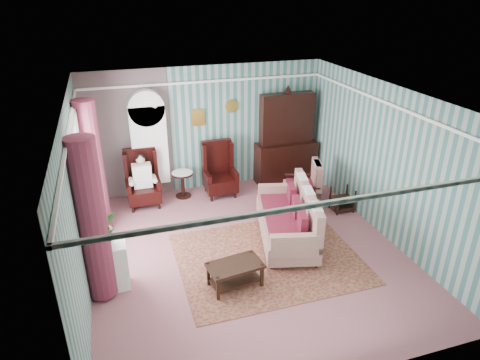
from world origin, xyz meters
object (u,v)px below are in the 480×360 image
object	(u,v)px
round_side_table	(183,185)
plant_stand	(111,267)
sofa	(286,216)
bookcase	(150,151)
nest_table	(342,199)
seated_woman	(143,181)
coffee_table	(235,275)
dresser_hutch	(287,136)
wingback_right	(220,170)
floral_armchair	(302,183)
wingback_left	(143,179)

from	to	relation	value
round_side_table	plant_stand	world-z (taller)	plant_stand
plant_stand	sofa	world-z (taller)	sofa
round_side_table	bookcase	bearing A→B (deg)	159.73
nest_table	plant_stand	xyz separation A→B (m)	(-4.87, -1.20, 0.13)
round_side_table	nest_table	xyz separation A→B (m)	(3.17, -1.70, -0.03)
seated_woman	coffee_table	bearing A→B (deg)	-71.45
bookcase	dresser_hutch	size ratio (longest dim) A/B	0.95
wingback_right	round_side_table	xyz separation A→B (m)	(-0.85, 0.15, -0.33)
sofa	bookcase	bearing A→B (deg)	53.73
seated_woman	plant_stand	distance (m)	2.87
wingback_right	plant_stand	world-z (taller)	wingback_right
plant_stand	floral_armchair	bearing A→B (deg)	22.61
dresser_hutch	plant_stand	bearing A→B (deg)	-144.92
round_side_table	plant_stand	size ratio (longest dim) A/B	0.75
dresser_hutch	round_side_table	xyz separation A→B (m)	(-2.60, -0.12, -0.88)
nest_table	sofa	size ratio (longest dim) A/B	0.26
nest_table	plant_stand	size ratio (longest dim) A/B	0.68
bookcase	coffee_table	bearing A→B (deg)	-76.91
bookcase	plant_stand	world-z (taller)	bookcase
seated_woman	dresser_hutch	bearing A→B (deg)	4.41
wingback_left	sofa	world-z (taller)	wingback_left
plant_stand	round_side_table	bearing A→B (deg)	59.62
bookcase	round_side_table	distance (m)	1.07
wingback_left	round_side_table	distance (m)	0.97
wingback_left	round_side_table	bearing A→B (deg)	9.46
coffee_table	sofa	bearing A→B (deg)	38.25
seated_woman	wingback_left	bearing A→B (deg)	0.00
nest_table	bookcase	bearing A→B (deg)	153.08
plant_stand	floral_armchair	world-z (taller)	floral_armchair
dresser_hutch	nest_table	distance (m)	2.11
round_side_table	sofa	xyz separation A→B (m)	(1.55, -2.40, 0.22)
wingback_right	dresser_hutch	bearing A→B (deg)	8.77
seated_woman	plant_stand	xyz separation A→B (m)	(-0.80, -2.75, -0.19)
bookcase	plant_stand	bearing A→B (deg)	-108.49
dresser_hutch	seated_woman	bearing A→B (deg)	-175.59
wingback_left	seated_woman	xyz separation A→B (m)	(0.00, 0.00, -0.04)
sofa	coffee_table	size ratio (longest dim) A/B	2.41
round_side_table	wingback_left	bearing A→B (deg)	-170.54
sofa	coffee_table	distance (m)	1.73
floral_armchair	round_side_table	bearing A→B (deg)	81.04
nest_table	coffee_table	size ratio (longest dim) A/B	0.61
sofa	coffee_table	world-z (taller)	sofa
nest_table	coffee_table	world-z (taller)	nest_table
round_side_table	plant_stand	xyz separation A→B (m)	(-1.70, -2.90, 0.10)
wingback_left	floral_armchair	bearing A→B (deg)	-17.03
wingback_left	coffee_table	world-z (taller)	wingback_left
dresser_hutch	floral_armchair	distance (m)	1.46
wingback_left	coffee_table	size ratio (longest dim) A/B	1.42
bookcase	wingback_right	bearing A→B (deg)	-14.57
sofa	floral_armchair	distance (m)	1.52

